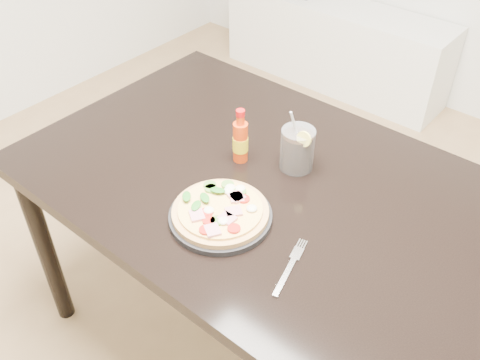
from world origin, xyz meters
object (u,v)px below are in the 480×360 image
Objects in this scene: dining_table at (267,203)px; media_console at (334,44)px; cola_cup at (297,150)px; pizza at (221,210)px; plate at (221,216)px; hot_sauce_bottle at (240,141)px; fork at (291,265)px.

dining_table is 2.00m from media_console.
pizza is at bearing -94.43° from cola_cup.
media_console is (-0.83, 1.77, -0.42)m from dining_table.
media_console is (-0.86, 1.67, -0.56)m from cola_cup.
hot_sauce_bottle reaches higher than plate.
fork is (0.23, -0.01, -0.01)m from plate.
cola_cup is (0.02, 0.10, 0.14)m from dining_table.
plate is 1.57× the size of hot_sauce_bottle.
cola_cup reaches higher than media_console.
dining_table is 0.19m from hot_sauce_bottle.
dining_table is at bearing 122.69° from fork.
media_console is (-0.83, 1.97, -0.53)m from pizza.
cola_cup is (0.02, 0.30, 0.05)m from plate.
fork is (0.21, -0.31, -0.06)m from cola_cup.
hot_sauce_bottle is 0.91× the size of cola_cup.
hot_sauce_bottle is at bearing -67.77° from media_console.
hot_sauce_bottle is 0.43m from fork.
plate is 2.20m from media_console.
hot_sauce_bottle is 0.16m from cola_cup.
plate is 0.30m from cola_cup.
hot_sauce_bottle reaches higher than pizza.
dining_table is 0.22m from plate.
dining_table reaches higher than media_console.
dining_table is 7.58× the size of cola_cup.
cola_cup is at bearing -62.83° from media_console.
fork is (0.23, -0.21, 0.09)m from dining_table.
fork is at bearing -56.39° from cola_cup.
hot_sauce_bottle is at bearing 118.36° from plate.
pizza is 1.32× the size of fork.
dining_table is 1.00× the size of media_console.
hot_sauce_bottle is 0.12× the size of media_console.
hot_sauce_bottle is at bearing -151.98° from cola_cup.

